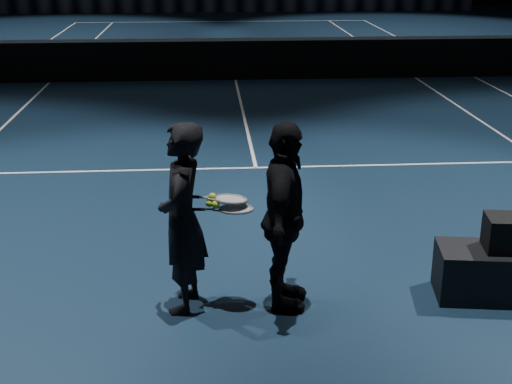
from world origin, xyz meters
TOP-DOWN VIEW (x-y plane):
  - floor at (0.00, 0.00)m, footprint 36.00×36.00m
  - court_lines at (0.00, 0.00)m, footprint 10.98×23.78m
  - net_mesh at (0.00, 0.00)m, footprint 12.80×0.02m
  - net_tape at (0.00, 0.00)m, footprint 12.80×0.03m
  - sponsor_backdrop at (0.00, 15.50)m, footprint 22.00×0.15m
  - player_a at (-0.89, -10.29)m, footprint 0.49×0.65m
  - player_b at (-0.04, -10.32)m, footprint 0.57×1.02m
  - racket_lower at (-0.44, -10.31)m, footprint 0.69×0.25m
  - racket_upper at (-0.49, -10.26)m, footprint 0.69×0.24m
  - tennis_balls at (-0.64, -10.29)m, footprint 0.12×0.10m

SIDE VIEW (x-z plane):
  - floor at x=0.00m, z-range 0.00..0.00m
  - court_lines at x=0.00m, z-range 0.00..0.01m
  - net_mesh at x=0.00m, z-range 0.02..0.88m
  - sponsor_backdrop at x=0.00m, z-range 0.00..0.90m
  - player_a at x=-0.89m, z-range 0.00..1.64m
  - player_b at x=-0.04m, z-range 0.00..1.64m
  - racket_lower at x=-0.44m, z-range 0.89..0.92m
  - net_tape at x=0.00m, z-range 0.88..0.95m
  - tennis_balls at x=-0.64m, z-range 0.91..1.03m
  - racket_upper at x=-0.49m, z-range 0.92..1.03m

